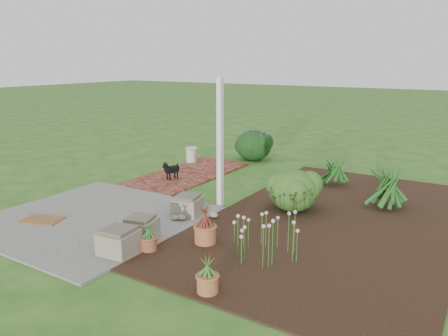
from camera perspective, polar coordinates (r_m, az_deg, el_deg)
The scene contains 19 objects.
ground at distance 8.71m, azimuth -2.52°, elevation -4.85°, with size 80.00×80.00×0.00m, color #26591C.
concrete_patio at distance 8.27m, azimuth -16.76°, elevation -6.35°, with size 3.50×3.50×0.04m, color #5D5D5B.
brick_path at distance 11.02m, azimuth -4.66°, elevation -0.74°, with size 1.60×3.50×0.04m, color maroon.
garden_bed at distance 8.10m, azimuth 14.42°, elevation -6.65°, with size 4.00×7.00×0.03m, color black.
veranda_post at distance 8.31m, azimuth -0.51°, elevation 3.17°, with size 0.10×0.10×2.50m, color white.
stone_trough_near at distance 6.67m, azimuth -13.55°, elevation -9.41°, with size 0.49×0.49×0.33m, color #726656.
stone_trough_mid at distance 7.10m, azimuth -10.84°, elevation -7.86°, with size 0.47×0.47×0.31m, color gray.
stone_trough_far at distance 8.05m, azimuth -4.79°, elevation -4.99°, with size 0.47×0.47×0.32m, color #78725A.
coir_doormat at distance 8.43m, azimuth -22.67°, elevation -6.25°, with size 0.68×0.44×0.02m, color brown.
black_dog at distance 10.40m, azimuth -6.97°, elevation -0.15°, with size 0.21×0.49×0.42m.
cream_ceramic_urn at distance 12.16m, azimuth -4.28°, elevation 1.73°, with size 0.30×0.30×0.40m, color beige.
evergreen_shrub at distance 8.35m, azimuth 9.08°, elevation -2.74°, with size 0.94×0.94×0.80m, color #193E0D.
agapanthus_clump_back at distance 8.95m, azimuth 20.55°, elevation -1.58°, with size 1.15×1.15×1.03m, color #0A3A11, non-canonical shape.
agapanthus_clump_front at distance 10.18m, azimuth 14.36°, elevation 0.14°, with size 0.94×0.94×0.84m, color #0D370A, non-canonical shape.
pink_flower_patch at distance 6.33m, azimuth 5.78°, elevation -8.86°, with size 1.01×1.01×0.65m, color #113D0F, non-canonical shape.
terracotta_pot_bronze at distance 6.86m, azimuth -2.46°, elevation -8.65°, with size 0.34×0.34×0.27m, color #A55D38.
terracotta_pot_small_left at distance 5.53m, azimuth -2.16°, elevation -14.85°, with size 0.27×0.27×0.22m, color #A15F36.
terracotta_pot_small_right at distance 6.72m, azimuth -9.77°, elevation -9.67°, with size 0.24×0.24×0.21m, color brown.
purple_flowering_bush at distance 12.58m, azimuth 3.88°, elevation 3.07°, with size 1.03×1.03×0.88m, color black.
Camera 1 is at (4.69, -6.78, 2.80)m, focal length 35.00 mm.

